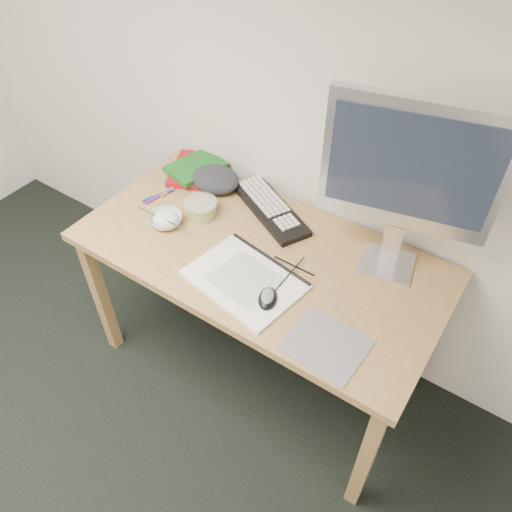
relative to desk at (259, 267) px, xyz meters
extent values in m
plane|color=silver|center=(-0.32, 0.37, 0.63)|extent=(3.60, 0.00, 3.60)
cube|color=tan|center=(-0.65, -0.30, -0.31)|extent=(0.05, 0.05, 0.71)
cube|color=tan|center=(0.65, -0.30, -0.31)|extent=(0.05, 0.05, 0.71)
cube|color=tan|center=(-0.65, 0.30, -0.31)|extent=(0.05, 0.05, 0.71)
cube|color=tan|center=(0.65, 0.30, -0.31)|extent=(0.05, 0.05, 0.71)
cube|color=tan|center=(0.00, 0.00, 0.06)|extent=(1.40, 0.70, 0.03)
cube|color=gray|center=(0.41, -0.23, 0.08)|extent=(0.25, 0.23, 0.00)
cube|color=white|center=(0.04, -0.15, 0.09)|extent=(0.44, 0.34, 0.01)
cube|color=black|center=(-0.10, 0.23, 0.09)|extent=(0.44, 0.32, 0.03)
cube|color=silver|center=(0.42, 0.21, 0.09)|extent=(0.23, 0.21, 0.01)
cube|color=silver|center=(0.42, 0.21, 0.18)|extent=(0.07, 0.04, 0.18)
cube|color=silver|center=(0.42, 0.21, 0.51)|extent=(0.55, 0.16, 0.45)
cube|color=black|center=(0.42, 0.21, 0.52)|extent=(0.49, 0.12, 0.36)
ellipsoid|color=black|center=(0.16, -0.18, 0.11)|extent=(0.10, 0.12, 0.03)
imported|color=silver|center=(-0.39, -0.07, 0.10)|extent=(0.16, 0.16, 0.04)
cylinder|color=silver|center=(-0.39, -0.09, 0.13)|extent=(0.25, 0.02, 0.02)
cylinder|color=gold|center=(-0.31, 0.05, 0.12)|extent=(0.14, 0.14, 0.07)
cube|color=maroon|center=(-0.52, 0.27, 0.10)|extent=(0.29, 0.32, 0.03)
cube|color=#18601C|center=(-0.51, 0.26, 0.12)|extent=(0.23, 0.27, 0.02)
ellipsoid|color=#27282E|center=(-0.38, 0.23, 0.12)|extent=(0.21, 0.18, 0.08)
cylinder|color=pink|center=(-0.08, 0.04, 0.09)|extent=(0.17, 0.11, 0.01)
cylinder|color=tan|center=(0.04, 0.00, 0.09)|extent=(0.14, 0.09, 0.01)
cylinder|color=black|center=(0.15, 0.01, 0.09)|extent=(0.17, 0.01, 0.01)
cylinder|color=#1F3DAB|center=(-0.54, 0.04, 0.09)|extent=(0.07, 0.14, 0.01)
cylinder|color=orange|center=(-0.52, 0.11, 0.09)|extent=(0.01, 0.13, 0.01)
cylinder|color=#722792|center=(-0.54, 0.03, 0.09)|extent=(0.04, 0.12, 0.01)
camera|label=1|loc=(0.75, -1.12, 1.39)|focal=35.00mm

